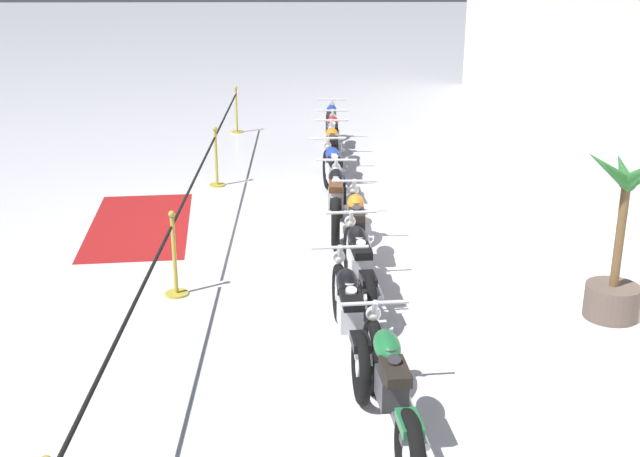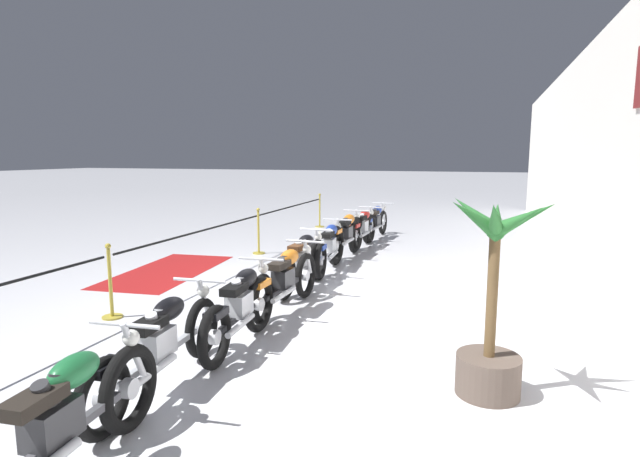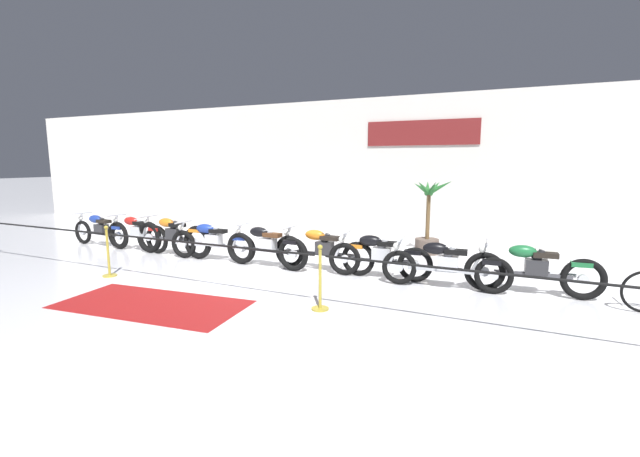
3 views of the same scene
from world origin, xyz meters
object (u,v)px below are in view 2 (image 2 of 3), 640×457
motorcycle_black_7 (161,345)px  floor_banner (167,271)px  stanchion_mid_left (259,238)px  motorcycle_black_4 (302,262)px  stanchion_far_left (237,227)px  motorcycle_blue_0 (376,222)px  motorcycle_orange_5 (285,281)px  potted_palm_left_of_row (491,316)px  motorcycle_orange_2 (347,236)px  stanchion_mid_right (111,293)px  motorcycle_blue_3 (330,247)px  motorcycle_black_6 (242,307)px  motorcycle_red_1 (363,228)px  motorcycle_green_8 (60,426)px

motorcycle_black_7 → floor_banner: bearing=-145.3°
stanchion_mid_left → floor_banner: bearing=-23.8°
motorcycle_black_4 → stanchion_far_left: bearing=-126.9°
motorcycle_black_7 → motorcycle_blue_0: bearing=179.2°
motorcycle_blue_0 → stanchion_far_left: (3.94, -2.11, 0.31)m
motorcycle_black_7 → motorcycle_orange_5: bearing=175.0°
motorcycle_black_4 → stanchion_mid_left: (-2.52, -1.99, -0.11)m
motorcycle_blue_0 → potted_palm_left_of_row: bearing=18.7°
motorcycle_black_4 → motorcycle_black_7: 3.86m
motorcycle_orange_2 → stanchion_mid_right: size_ratio=2.31×
motorcycle_blue_0 → stanchion_mid_right: (7.70, -2.11, -0.10)m
motorcycle_blue_3 → motorcycle_orange_2: bearing=179.4°
motorcycle_black_6 → motorcycle_black_7: (1.32, -0.18, -0.00)m
motorcycle_red_1 → motorcycle_orange_5: 5.32m
motorcycle_blue_3 → floor_banner: (1.14, -2.97, -0.45)m
motorcycle_black_6 → stanchion_far_left: stanchion_far_left is taller
motorcycle_black_7 → floor_banner: motorcycle_black_7 is taller
motorcycle_blue_3 → potted_palm_left_of_row: potted_palm_left_of_row is taller
motorcycle_orange_5 → stanchion_mid_right: 2.41m
motorcycle_red_1 → potted_palm_left_of_row: (7.03, 2.88, 0.30)m
motorcycle_red_1 → motorcycle_black_4: bearing=-1.3°
motorcycle_blue_0 → motorcycle_red_1: bearing=-0.8°
motorcycle_orange_2 → motorcycle_black_6: (5.29, 0.13, -0.03)m
motorcycle_blue_0 → stanchion_mid_left: stanchion_mid_left is taller
motorcycle_black_6 → floor_banner: motorcycle_black_6 is taller
motorcycle_blue_3 → motorcycle_orange_5: size_ratio=0.98×
motorcycle_orange_2 → motorcycle_black_4: (2.74, -0.03, -0.02)m
potted_palm_left_of_row → motorcycle_black_6: bearing=-98.9°
motorcycle_orange_2 → potted_palm_left_of_row: bearing=27.1°
motorcycle_green_8 → stanchion_mid_right: size_ratio=2.17×
motorcycle_green_8 → motorcycle_black_4: bearing=-177.4°
motorcycle_blue_3 → stanchion_mid_left: size_ratio=2.19×
motorcycle_orange_2 → motorcycle_green_8: (8.06, 0.21, -0.02)m
motorcycle_blue_3 → stanchion_mid_right: (3.77, -2.02, -0.10)m
motorcycle_black_7 → floor_banner: 5.17m
stanchion_mid_right → floor_banner: stanchion_mid_right is taller
stanchion_mid_right → floor_banner: (-2.63, -0.95, -0.35)m
motorcycle_orange_2 → motorcycle_black_4: motorcycle_orange_2 is taller
stanchion_mid_right → motorcycle_red_1: bearing=161.6°
stanchion_mid_left → motorcycle_black_7: bearing=17.2°
motorcycle_orange_5 → stanchion_mid_left: 4.40m
motorcycle_red_1 → motorcycle_black_4: same height
motorcycle_red_1 → motorcycle_black_4: 4.04m
motorcycle_orange_2 → motorcycle_black_6: 5.29m
motorcycle_red_1 → motorcycle_orange_5: bearing=1.3°
motorcycle_orange_2 → stanchion_mid_right: (5.00, -2.03, -0.13)m
motorcycle_orange_5 → stanchion_mid_right: size_ratio=2.23×
motorcycle_black_4 → motorcycle_black_6: bearing=3.7°
motorcycle_black_4 → motorcycle_black_6: size_ratio=1.01×
motorcycle_blue_0 → motorcycle_red_1: (1.40, -0.02, 0.01)m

